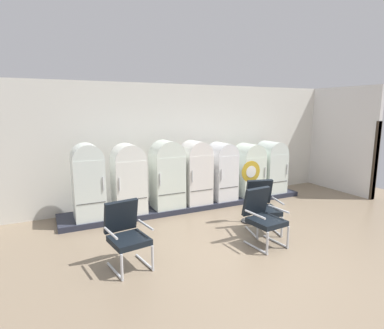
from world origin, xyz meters
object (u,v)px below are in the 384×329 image
(refrigerator_0, at_px, (88,179))
(sign_stand, at_px, (250,193))
(refrigerator_2, at_px, (167,172))
(armchair_center, at_px, (263,215))
(refrigerator_4, at_px, (222,169))
(refrigerator_6, at_px, (271,165))
(refrigerator_3, at_px, (196,170))
(refrigerator_5, at_px, (249,168))
(armchair_right, at_px, (262,204))
(refrigerator_1, at_px, (129,177))
(armchair_left, at_px, (126,232))

(refrigerator_0, height_order, sign_stand, refrigerator_0)
(refrigerator_2, distance_m, armchair_center, 2.59)
(refrigerator_4, height_order, refrigerator_6, refrigerator_4)
(refrigerator_0, distance_m, refrigerator_3, 2.53)
(refrigerator_5, relative_size, refrigerator_6, 0.98)
(armchair_right, relative_size, sign_stand, 0.75)
(refrigerator_3, relative_size, refrigerator_5, 1.11)
(armchair_center, distance_m, sign_stand, 1.09)
(refrigerator_5, bearing_deg, refrigerator_6, 1.38)
(refrigerator_3, xyz_separation_m, sign_stand, (0.57, -1.43, -0.28))
(refrigerator_0, bearing_deg, sign_stand, -24.45)
(armchair_right, bearing_deg, sign_stand, 82.94)
(refrigerator_1, height_order, armchair_left, refrigerator_1)
(refrigerator_1, xyz_separation_m, refrigerator_4, (2.43, 0.03, -0.05))
(refrigerator_0, bearing_deg, refrigerator_3, 0.57)
(refrigerator_5, relative_size, armchair_right, 1.37)
(refrigerator_0, xyz_separation_m, sign_stand, (3.09, -1.41, -0.32))
(refrigerator_2, distance_m, refrigerator_5, 2.35)
(armchair_right, bearing_deg, armchair_center, -127.56)
(refrigerator_2, relative_size, refrigerator_6, 1.12)
(refrigerator_1, bearing_deg, refrigerator_6, 0.52)
(refrigerator_5, distance_m, armchair_left, 4.43)
(refrigerator_1, distance_m, refrigerator_4, 2.43)
(armchair_center, bearing_deg, refrigerator_1, 126.64)
(refrigerator_3, xyz_separation_m, refrigerator_6, (2.35, 0.02, -0.07))
(armchair_left, distance_m, armchair_center, 2.42)
(armchair_center, bearing_deg, armchair_left, 173.24)
(refrigerator_6, height_order, armchair_right, refrigerator_6)
(refrigerator_6, xyz_separation_m, armchair_center, (-2.22, -2.45, -0.31))
(refrigerator_2, bearing_deg, sign_stand, -46.76)
(refrigerator_5, height_order, armchair_left, refrigerator_5)
(armchair_right, bearing_deg, armchair_left, -175.72)
(refrigerator_5, bearing_deg, refrigerator_2, -179.32)
(refrigerator_5, xyz_separation_m, armchair_right, (-1.08, -1.94, -0.30))
(refrigerator_5, height_order, armchair_center, refrigerator_5)
(refrigerator_2, distance_m, refrigerator_4, 1.52)
(refrigerator_2, height_order, refrigerator_6, refrigerator_2)
(refrigerator_0, xyz_separation_m, armchair_left, (0.25, -2.11, -0.42))
(refrigerator_3, bearing_deg, armchair_right, -75.37)
(refrigerator_4, xyz_separation_m, armchair_right, (-0.25, -1.95, -0.34))
(refrigerator_0, relative_size, refrigerator_2, 1.01)
(refrigerator_1, height_order, refrigerator_5, refrigerator_1)
(refrigerator_4, distance_m, armchair_left, 3.74)
(refrigerator_0, bearing_deg, armchair_left, -83.23)
(refrigerator_6, distance_m, armchair_center, 3.32)
(refrigerator_2, bearing_deg, refrigerator_6, 0.85)
(refrigerator_5, distance_m, refrigerator_6, 0.76)
(refrigerator_4, height_order, refrigerator_5, refrigerator_4)
(refrigerator_1, distance_m, refrigerator_2, 0.91)
(refrigerator_2, bearing_deg, refrigerator_0, -179.90)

